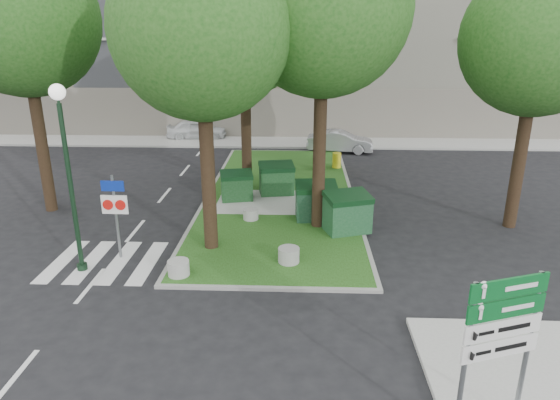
# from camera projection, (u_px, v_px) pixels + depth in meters

# --- Properties ---
(ground) EXTENTS (120.00, 120.00, 0.00)m
(ground) POSITION_uv_depth(u_px,v_px,m) (250.00, 289.00, 13.83)
(ground) COLOR black
(ground) RESTS_ON ground
(median_island) EXTENTS (6.00, 16.00, 0.12)m
(median_island) POSITION_uv_depth(u_px,v_px,m) (280.00, 195.00, 21.35)
(median_island) COLOR #204313
(median_island) RESTS_ON ground
(median_kerb) EXTENTS (6.30, 16.30, 0.10)m
(median_kerb) POSITION_uv_depth(u_px,v_px,m) (280.00, 196.00, 21.35)
(median_kerb) COLOR gray
(median_kerb) RESTS_ON ground
(sidewalk_corner) EXTENTS (5.00, 4.00, 0.12)m
(sidewalk_corner) POSITION_uv_depth(u_px,v_px,m) (548.00, 376.00, 10.26)
(sidewalk_corner) COLOR #999993
(sidewalk_corner) RESTS_ON ground
(building_sidewalk) EXTENTS (42.00, 3.00, 0.12)m
(building_sidewalk) POSITION_uv_depth(u_px,v_px,m) (279.00, 142.00, 31.29)
(building_sidewalk) COLOR #999993
(building_sidewalk) RESTS_ON ground
(zebra_crossing) EXTENTS (5.00, 3.00, 0.01)m
(zebra_crossing) POSITION_uv_depth(u_px,v_px,m) (134.00, 262.00, 15.40)
(zebra_crossing) COLOR silver
(zebra_crossing) RESTS_ON ground
(apartment_building) EXTENTS (41.00, 12.00, 16.00)m
(apartment_building) POSITION_uv_depth(u_px,v_px,m) (283.00, 11.00, 35.78)
(apartment_building) COLOR #C0AA90
(apartment_building) RESTS_ON ground
(tree_median_near_left) EXTENTS (5.20, 5.20, 10.53)m
(tree_median_near_left) POSITION_uv_depth(u_px,v_px,m) (204.00, 10.00, 13.92)
(tree_median_near_left) COLOR black
(tree_median_near_left) RESTS_ON ground
(tree_median_mid) EXTENTS (4.80, 4.80, 9.99)m
(tree_median_mid) POSITION_uv_depth(u_px,v_px,m) (246.00, 25.00, 20.15)
(tree_median_mid) COLOR black
(tree_median_mid) RESTS_ON ground
(tree_street_left) EXTENTS (5.40, 5.40, 11.00)m
(tree_street_left) POSITION_uv_depth(u_px,v_px,m) (23.00, 4.00, 17.39)
(tree_street_left) COLOR black
(tree_street_left) RESTS_ON ground
(tree_street_right) EXTENTS (5.00, 5.00, 10.06)m
(tree_street_right) POSITION_uv_depth(u_px,v_px,m) (543.00, 23.00, 15.98)
(tree_street_right) COLOR black
(tree_street_right) RESTS_ON ground
(dumpster_a) EXTENTS (1.46, 1.15, 1.21)m
(dumpster_a) POSITION_uv_depth(u_px,v_px,m) (237.00, 186.00, 20.48)
(dumpster_a) COLOR #0E3513
(dumpster_a) RESTS_ON median_island
(dumpster_b) EXTENTS (1.62, 1.26, 1.36)m
(dumpster_b) POSITION_uv_depth(u_px,v_px,m) (277.00, 179.00, 21.21)
(dumpster_b) COLOR #124019
(dumpster_b) RESTS_ON median_island
(dumpster_c) EXTENTS (1.59, 1.17, 1.41)m
(dumpster_c) POSITION_uv_depth(u_px,v_px,m) (316.00, 201.00, 18.40)
(dumpster_c) COLOR black
(dumpster_c) RESTS_ON median_island
(dumpster_d) EXTENTS (1.79, 1.50, 1.42)m
(dumpster_d) POSITION_uv_depth(u_px,v_px,m) (347.00, 213.00, 17.24)
(dumpster_d) COLOR #144120
(dumpster_d) RESTS_ON median_island
(bollard_left) EXTENTS (0.62, 0.62, 0.44)m
(bollard_left) POSITION_uv_depth(u_px,v_px,m) (179.00, 268.00, 14.28)
(bollard_left) COLOR #9F9E9A
(bollard_left) RESTS_ON median_island
(bollard_right) EXTENTS (0.64, 0.64, 0.46)m
(bollard_right) POSITION_uv_depth(u_px,v_px,m) (289.00, 255.00, 15.07)
(bollard_right) COLOR gray
(bollard_right) RESTS_ON median_island
(bollard_mid) EXTENTS (0.56, 0.56, 0.40)m
(bollard_mid) POSITION_uv_depth(u_px,v_px,m) (251.00, 214.00, 18.47)
(bollard_mid) COLOR #979692
(bollard_mid) RESTS_ON median_island
(litter_bin) EXTENTS (0.44, 0.44, 0.76)m
(litter_bin) POSITION_uv_depth(u_px,v_px,m) (337.00, 160.00, 25.28)
(litter_bin) COLOR gold
(litter_bin) RESTS_ON median_island
(street_lamp) EXTENTS (0.43, 0.43, 5.46)m
(street_lamp) POSITION_uv_depth(u_px,v_px,m) (67.00, 158.00, 13.80)
(street_lamp) COLOR black
(street_lamp) RESTS_ON ground
(traffic_sign_pole) EXTENTS (0.81, 0.09, 2.69)m
(traffic_sign_pole) POSITION_uv_depth(u_px,v_px,m) (115.00, 206.00, 15.16)
(traffic_sign_pole) COLOR slate
(traffic_sign_pole) RESTS_ON ground
(directional_sign) EXTENTS (1.42, 0.53, 2.98)m
(directional_sign) POSITION_uv_depth(u_px,v_px,m) (501.00, 331.00, 8.25)
(directional_sign) COLOR slate
(directional_sign) RESTS_ON sidewalk_corner
(car_white) EXTENTS (3.91, 1.83, 1.29)m
(car_white) POSITION_uv_depth(u_px,v_px,m) (197.00, 129.00, 32.25)
(car_white) COLOR silver
(car_white) RESTS_ON ground
(car_silver) EXTENTS (3.92, 1.79, 1.25)m
(car_silver) POSITION_uv_depth(u_px,v_px,m) (340.00, 141.00, 28.91)
(car_silver) COLOR gray
(car_silver) RESTS_ON ground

